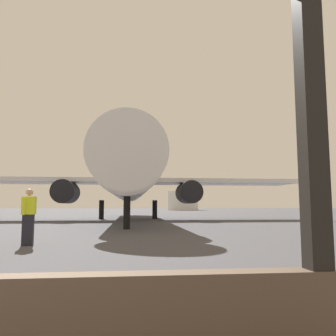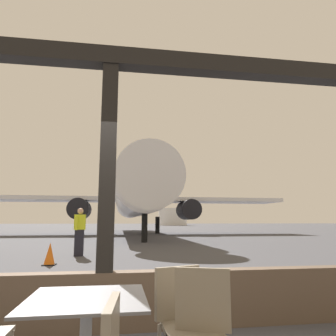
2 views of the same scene
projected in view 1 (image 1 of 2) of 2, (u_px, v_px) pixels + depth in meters
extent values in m
plane|color=#424247|center=(115.00, 215.00, 42.12)|extent=(220.00, 220.00, 0.00)
cube|color=black|center=(313.00, 159.00, 3.15)|extent=(0.20, 0.20, 3.29)
cylinder|color=silver|center=(129.00, 179.00, 31.16)|extent=(3.88, 27.96, 3.88)
cone|color=silver|center=(127.00, 154.00, 16.06)|extent=(3.69, 2.60, 3.69)
cylinder|color=black|center=(128.00, 156.00, 17.96)|extent=(3.96, 0.90, 3.96)
cube|color=silver|center=(37.00, 181.00, 29.57)|extent=(13.76, 4.20, 0.36)
cube|color=silver|center=(215.00, 182.00, 31.26)|extent=(13.76, 4.20, 0.36)
cylinder|color=black|center=(66.00, 192.00, 28.37)|extent=(1.90, 3.20, 1.90)
cylinder|color=black|center=(189.00, 192.00, 29.47)|extent=(1.90, 3.20, 1.90)
cube|color=black|center=(130.00, 152.00, 43.97)|extent=(0.36, 4.40, 5.20)
cylinder|color=black|center=(127.00, 213.00, 17.93)|extent=(0.36, 0.36, 1.70)
cylinder|color=black|center=(101.00, 210.00, 30.87)|extent=(0.44, 0.44, 1.70)
cylinder|color=black|center=(155.00, 210.00, 31.39)|extent=(0.44, 0.44, 1.70)
cube|color=black|center=(28.00, 230.00, 10.60)|extent=(0.32, 0.20, 0.95)
cube|color=yellow|center=(29.00, 206.00, 10.68)|extent=(0.40, 0.22, 0.55)
sphere|color=tan|center=(30.00, 192.00, 10.72)|extent=(0.22, 0.22, 0.22)
cylinder|color=yellow|center=(23.00, 206.00, 10.45)|extent=(0.09, 0.09, 0.52)
cylinder|color=yellow|center=(34.00, 206.00, 10.90)|extent=(0.09, 0.09, 0.52)
cylinder|color=white|center=(183.00, 201.00, 90.15)|extent=(8.12, 8.12, 4.84)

